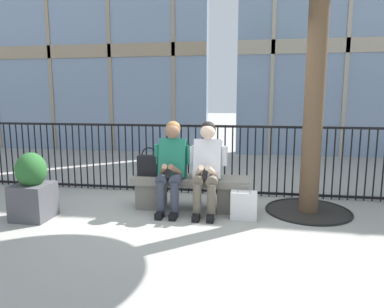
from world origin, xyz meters
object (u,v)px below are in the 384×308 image
at_px(handbag_on_bench, 149,165).
at_px(planter, 33,188).
at_px(seated_person_companion, 207,165).
at_px(shopping_bag, 244,205).
at_px(seated_person_with_phone, 172,164).
at_px(stone_bench, 191,189).

relative_size(handbag_on_bench, planter, 0.47).
xyz_separation_m(seated_person_companion, shopping_bag, (0.49, -0.18, -0.47)).
bearing_deg(handbag_on_bench, shopping_bag, -12.69).
bearing_deg(handbag_on_bench, seated_person_with_phone, -19.05).
xyz_separation_m(seated_person_with_phone, shopping_bag, (0.97, -0.18, -0.47)).
bearing_deg(seated_person_companion, planter, -164.28).
bearing_deg(shopping_bag, seated_person_with_phone, 169.66).
bearing_deg(planter, seated_person_companion, 15.72).
relative_size(seated_person_with_phone, handbag_on_bench, 3.06).
distance_m(seated_person_with_phone, planter, 1.78).
relative_size(handbag_on_bench, shopping_bag, 0.87).
relative_size(stone_bench, planter, 1.88).
distance_m(stone_bench, shopping_bag, 0.80).
height_order(handbag_on_bench, shopping_bag, handbag_on_bench).
bearing_deg(stone_bench, shopping_bag, -22.68).
distance_m(stone_bench, planter, 2.03).
bearing_deg(seated_person_with_phone, stone_bench, 28.57).
distance_m(shopping_bag, planter, 2.67).
height_order(shopping_bag, planter, planter).
relative_size(seated_person_companion, shopping_bag, 2.68).
height_order(seated_person_with_phone, handbag_on_bench, seated_person_with_phone).
bearing_deg(seated_person_with_phone, handbag_on_bench, 160.95).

